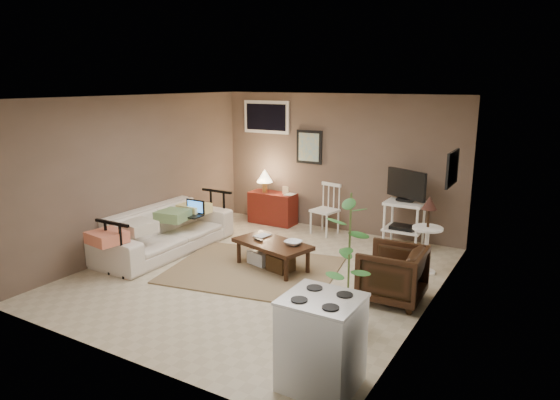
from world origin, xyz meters
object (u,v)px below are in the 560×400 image
Objects in this scene: tv_stand at (405,207)px; armchair at (392,271)px; red_console at (272,205)px; side_table at (428,226)px; sofa at (165,223)px; spindle_chair at (325,211)px; coffee_table at (272,253)px; potted_plant at (349,257)px; stove at (321,342)px.

tv_stand is 2.09m from armchair.
side_table reaches higher than red_console.
sofa is 3.15× the size of armchair.
sofa reaches higher than spindle_chair.
coffee_table is 1.39× the size of spindle_chair.
side_table is (3.13, -1.06, 0.33)m from red_console.
sofa is at bearing -174.00° from coffee_table.
potted_plant reaches higher than side_table.
spindle_chair is 1.19× the size of armchair.
armchair is 0.88× the size of stove.
sofa is 2.30× the size of red_console.
tv_stand is 2.96m from potted_plant.
stove is at bearing -82.98° from tv_stand.
sofa is 2.65× the size of spindle_chair.
spindle_chair reaches higher than stove.
armchair is 1.05m from potted_plant.
spindle_chair is at bearing -140.10° from armchair.
red_console reaches higher than armchair.
tv_stand reaches higher than side_table.
coffee_table is 1.92m from spindle_chair.
tv_stand is at bearing 95.55° from potted_plant.
tv_stand is 4.07m from stove.
red_console reaches higher than coffee_table.
potted_plant is (-0.18, -0.94, 0.44)m from armchair.
red_console is at bearing -15.44° from sofa.
coffee_table is at bearing -84.00° from sofa.
coffee_table is 1.11× the size of side_table.
stove is (1.82, -2.18, 0.18)m from coffee_table.
sofa is 4.15m from stove.
potted_plant is (-0.31, -2.03, 0.13)m from side_table.
armchair is (3.01, -2.15, 0.02)m from red_console.
coffee_table is 1.81m from armchair.
sofa is 3.76m from tv_stand.
coffee_table is at bearing -87.73° from spindle_chair.
tv_stand is at bearing 97.02° from stove.
armchair is at bearing -76.85° from tv_stand.
tv_stand reaches higher than red_console.
sofa is at bearing -91.68° from armchair.
red_console is at bearing 121.31° from coffee_table.
coffee_table is at bearing 129.93° from stove.
stove reaches higher than armchair.
spindle_chair is at bearing 154.00° from side_table.
armchair is (3.61, 0.04, -0.09)m from sofa.
red_console reaches higher than stove.
armchair is at bearing -35.59° from red_console.
spindle_chair is at bearing 114.90° from stove.
potted_plant reaches higher than coffee_table.
armchair is at bearing -47.85° from spindle_chair.
tv_stand reaches higher than spindle_chair.
stove is (-0.10, -3.11, -0.26)m from side_table.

